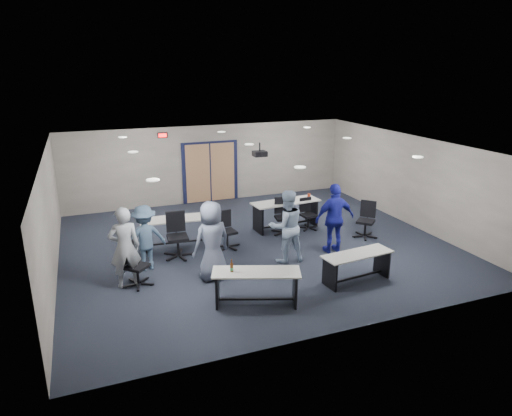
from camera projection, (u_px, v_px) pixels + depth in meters
name	position (u px, v px, depth m)	size (l,w,h in m)	color
floor	(256.00, 245.00, 12.41)	(10.00, 10.00, 0.00)	black
back_wall	(210.00, 164.00, 16.00)	(10.00, 0.04, 2.70)	gray
front_wall	(349.00, 264.00, 8.00)	(10.00, 0.04, 2.70)	gray
left_wall	(50.00, 219.00, 10.28)	(0.04, 9.00, 2.70)	gray
right_wall	(411.00, 180.00, 13.72)	(0.04, 9.00, 2.70)	gray
ceiling	(256.00, 146.00, 11.59)	(10.00, 9.00, 0.04)	silver
double_door	(210.00, 172.00, 16.06)	(2.00, 0.07, 2.20)	black
exit_sign	(162.00, 135.00, 15.07)	(0.32, 0.07, 0.18)	black
ceiling_projector	(260.00, 154.00, 12.23)	(0.35, 0.32, 0.37)	black
ceiling_can_lights	(253.00, 146.00, 11.82)	(6.24, 5.74, 0.02)	silver
table_front_left	(256.00, 281.00, 9.22)	(1.87, 1.18, 0.99)	#B2B1A8
table_front_right	(357.00, 262.00, 10.21)	(1.70, 0.71, 0.67)	#B2B1A8
table_back_left	(178.00, 227.00, 12.17)	(2.01, 0.83, 0.79)	#B2B1A8
table_back_right	(286.00, 210.00, 13.53)	(2.09, 0.83, 0.97)	#B2B1A8
chair_back_a	(178.00, 236.00, 11.45)	(0.73, 0.73, 1.15)	black
chair_back_b	(227.00, 230.00, 12.06)	(0.62, 0.62, 0.99)	black
chair_back_c	(284.00, 216.00, 13.08)	(0.66, 0.66, 1.04)	black
chair_back_d	(309.00, 214.00, 13.48)	(0.58, 0.58, 0.92)	black
chair_loose_left	(137.00, 265.00, 9.99)	(0.62, 0.62, 0.99)	black
chair_loose_right	(366.00, 220.00, 12.80)	(0.65, 0.65, 1.03)	black
person_gray	(125.00, 248.00, 9.84)	(0.67, 0.44, 1.83)	#8E949B
person_plaid	(212.00, 241.00, 10.21)	(0.89, 0.58, 1.83)	slate
person_lightblue	(286.00, 226.00, 11.13)	(0.89, 0.69, 1.83)	#9DB3D0
person_navy	(335.00, 218.00, 11.70)	(1.07, 0.45, 1.83)	navy
person_back	(145.00, 238.00, 10.73)	(1.02, 0.59, 1.58)	#425B78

